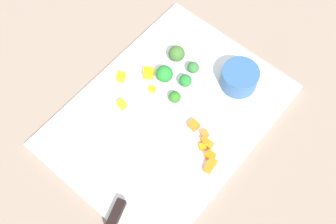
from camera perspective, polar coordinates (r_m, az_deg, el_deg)
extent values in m
plane|color=gray|center=(0.85, 0.00, -0.66)|extent=(4.00, 4.00, 0.00)
cube|color=white|center=(0.85, 0.00, -0.48)|extent=(0.46, 0.34, 0.01)
cylinder|color=#2D5386|center=(0.87, 9.70, 4.63)|extent=(0.08, 0.08, 0.04)
cube|color=silver|center=(0.83, -1.37, -1.61)|extent=(0.17, 0.07, 0.00)
cube|color=black|center=(0.77, -7.15, -13.77)|extent=(0.06, 0.03, 0.02)
cube|color=orange|center=(0.81, 5.78, -4.28)|extent=(0.01, 0.01, 0.01)
cube|color=orange|center=(0.80, 5.76, -5.94)|extent=(0.02, 0.02, 0.01)
cube|color=orange|center=(0.82, 3.54, -1.79)|extent=(0.02, 0.02, 0.01)
cube|color=orange|center=(0.81, 5.06, -3.91)|extent=(0.02, 0.02, 0.01)
cube|color=orange|center=(0.82, 4.99, -2.98)|extent=(0.02, 0.02, 0.01)
cube|color=orange|center=(0.80, 5.97, -6.96)|extent=(0.02, 0.02, 0.01)
cube|color=orange|center=(0.79, 5.52, -7.65)|extent=(0.02, 0.02, 0.01)
cube|color=orange|center=(0.81, 4.68, -4.72)|extent=(0.02, 0.02, 0.01)
cube|color=yellow|center=(0.85, -6.31, 1.02)|extent=(0.02, 0.02, 0.01)
cube|color=yellow|center=(0.88, -6.42, 4.74)|extent=(0.02, 0.02, 0.02)
cube|color=yellow|center=(0.86, -2.16, 3.11)|extent=(0.01, 0.02, 0.01)
cube|color=yellow|center=(0.88, -2.66, 5.31)|extent=(0.03, 0.03, 0.02)
cylinder|color=#91B268|center=(0.89, 3.40, 5.63)|extent=(0.01, 0.01, 0.01)
sphere|color=#306A32|center=(0.88, 3.44, 6.07)|extent=(0.02, 0.02, 0.02)
cylinder|color=#83C05F|center=(0.88, -0.48, 4.69)|extent=(0.01, 0.01, 0.01)
sphere|color=#227A2B|center=(0.86, -0.49, 5.22)|extent=(0.04, 0.04, 0.04)
cylinder|color=#87B367|center=(0.85, 0.94, 1.68)|extent=(0.01, 0.01, 0.01)
sphere|color=#2E6D21|center=(0.84, 0.95, 2.04)|extent=(0.02, 0.02, 0.02)
cylinder|color=#90B468|center=(0.87, 2.35, 3.84)|extent=(0.01, 0.01, 0.01)
sphere|color=#23732D|center=(0.86, 2.38, 4.29)|extent=(0.03, 0.03, 0.03)
cylinder|color=#91B25C|center=(0.90, 1.18, 7.41)|extent=(0.01, 0.01, 0.01)
sphere|color=#3A652C|center=(0.89, 1.19, 7.96)|extent=(0.04, 0.04, 0.04)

